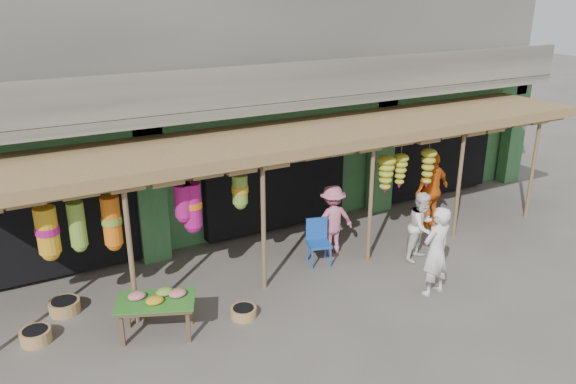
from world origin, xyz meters
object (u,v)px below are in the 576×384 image
flower_table (157,301)px  person_vendor (432,190)px  person_shopper (332,220)px  blue_chair (318,239)px  person_front (436,251)px  person_right (422,226)px

flower_table → person_vendor: person_vendor is taller
flower_table → person_shopper: (4.27, 1.22, 0.16)m
blue_chair → person_front: size_ratio=0.55×
person_vendor → person_shopper: (-2.89, -0.06, -0.17)m
blue_chair → person_front: 2.53m
person_vendor → person_shopper: person_vendor is taller
flower_table → person_right: size_ratio=0.97×
flower_table → person_vendor: (7.16, 1.28, 0.33)m
person_front → blue_chair: bearing=-66.3°
person_right → person_shopper: person_shopper is taller
blue_chair → person_right: size_ratio=0.64×
person_front → person_shopper: (-0.74, 2.43, -0.10)m
flower_table → person_front: 5.16m
person_shopper → person_vendor: bearing=-173.2°
blue_chair → person_front: bearing=-43.8°
flower_table → person_right: bearing=23.4°
blue_chair → person_vendor: 3.44m
person_right → person_vendor: size_ratio=0.80×
blue_chair → person_front: person_front is taller
flower_table → person_right: person_right is taller
flower_table → person_right: (5.77, 0.03, 0.14)m
person_right → person_vendor: (1.39, 1.24, 0.19)m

